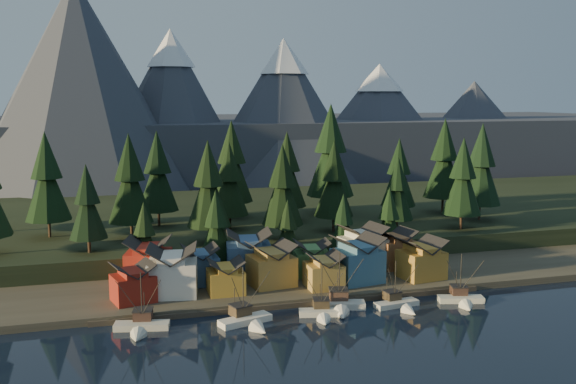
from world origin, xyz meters
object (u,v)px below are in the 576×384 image
object	(u,v)px
house_back_1	(200,264)
boat_0	(141,319)
house_front_0	(133,281)
house_back_0	(148,260)
boat_5	(400,299)
boat_2	(248,313)
house_front_1	(172,269)
boat_4	(340,298)
boat_6	(462,293)
boat_3	(323,307)

from	to	relation	value
house_back_1	boat_0	bearing A→B (deg)	-124.55
house_front_0	house_back_0	distance (m)	12.20
boat_0	boat_5	distance (m)	49.94
boat_2	house_front_1	size ratio (longest dim) A/B	1.05
boat_2	boat_4	distance (m)	19.42
boat_0	house_back_1	distance (m)	25.68
boat_6	boat_4	bearing A→B (deg)	-171.89
house_back_0	house_back_1	size ratio (longest dim) A/B	1.32
boat_4	house_front_0	bearing A→B (deg)	177.89
boat_6	house_front_0	distance (m)	65.84
boat_3	house_back_0	world-z (taller)	house_back_0
boat_5	house_back_1	xyz separation A→B (m)	(-36.10, 22.52, 3.99)
boat_5	house_front_1	bearing A→B (deg)	151.21
boat_4	boat_5	distance (m)	11.94
house_back_0	house_back_1	bearing A→B (deg)	-2.36
boat_3	house_back_1	bearing A→B (deg)	143.27
house_back_0	boat_4	bearing A→B (deg)	-19.71
boat_5	house_back_0	distance (m)	53.55
boat_0	boat_4	bearing A→B (deg)	13.08
boat_2	house_back_0	xyz separation A→B (m)	(-15.88, 26.86, 4.53)
boat_6	house_back_1	world-z (taller)	same
boat_2	boat_4	size ratio (longest dim) A/B	0.93
house_front_1	house_back_0	distance (m)	10.19
boat_5	house_front_1	world-z (taller)	house_front_1
house_front_0	boat_3	bearing A→B (deg)	-37.81
house_back_0	boat_3	bearing A→B (deg)	-26.82
boat_5	house_front_1	distance (m)	45.90
boat_2	boat_3	bearing A→B (deg)	-16.14
boat_3	boat_4	world-z (taller)	boat_4
boat_3	house_back_1	xyz separation A→B (m)	(-19.76, 23.26, 3.88)
boat_2	house_front_1	xyz separation A→B (m)	(-11.75, 17.55, 4.56)
boat_2	house_back_0	distance (m)	31.53
boat_4	house_front_0	size ratio (longest dim) A/B	1.36
boat_5	boat_6	xyz separation A→B (m)	(13.47, -0.92, 0.20)
boat_2	house_front_0	world-z (taller)	boat_2
boat_5	boat_6	world-z (taller)	boat_6
boat_4	boat_5	size ratio (longest dim) A/B	1.23
boat_6	house_front_1	distance (m)	58.87
boat_4	house_front_1	distance (m)	34.26
boat_0	house_front_1	xyz separation A→B (m)	(7.31, 15.17, 4.60)
boat_0	boat_6	bearing A→B (deg)	9.71
boat_0	boat_2	bearing A→B (deg)	4.51
boat_3	boat_4	size ratio (longest dim) A/B	0.83
boat_2	house_front_0	xyz separation A→B (m)	(-19.67, 15.33, 3.32)
boat_5	boat_6	bearing A→B (deg)	-11.70
boat_5	house_front_0	xyz separation A→B (m)	(-50.53, 14.15, 3.65)
boat_6	house_back_0	size ratio (longest dim) A/B	0.99
boat_0	house_front_1	size ratio (longest dim) A/B	1.03
boat_3	boat_6	distance (m)	29.82
boat_2	boat_4	world-z (taller)	boat_4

